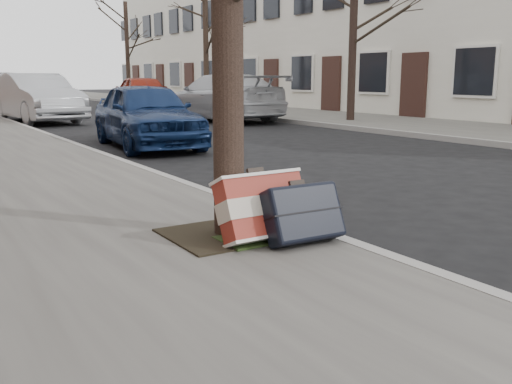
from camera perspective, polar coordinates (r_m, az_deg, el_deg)
ground at (r=5.09m, az=24.02°, el=-5.08°), size 120.00×120.00×0.00m
far_sidewalk at (r=21.34m, az=1.65°, el=7.96°), size 4.00×70.00×0.12m
house_far at (r=25.52m, az=10.79°, el=16.30°), size 6.70×40.00×7.20m
dirt_patch at (r=4.57m, az=-3.38°, el=-4.23°), size 0.85×0.85×0.02m
suitcase_red at (r=4.33m, az=0.68°, el=-1.55°), size 0.70×0.39×0.53m
suitcase_navy at (r=4.29m, az=4.70°, el=-2.10°), size 0.62×0.38×0.47m
car_near_front at (r=11.42m, az=-10.88°, el=7.63°), size 1.88×3.88×1.28m
car_near_mid at (r=18.62m, az=-21.09°, el=8.77°), size 2.06×4.60×1.47m
car_near_back at (r=24.37m, az=-23.57°, el=9.11°), size 3.65×5.90×1.52m
car_far_front at (r=18.11m, az=-3.58°, el=9.42°), size 2.39×5.13×1.45m
car_far_back at (r=24.37m, az=-11.63°, el=9.70°), size 2.10×4.32×1.42m
tree_far_a at (r=17.05m, az=9.69°, el=15.50°), size 0.23×0.23×4.98m
tree_far_b at (r=24.54m, az=-5.04°, el=14.21°), size 0.22×0.22×4.87m
tree_far_c at (r=33.11m, az=-12.75°, el=13.57°), size 0.22×0.22×5.23m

